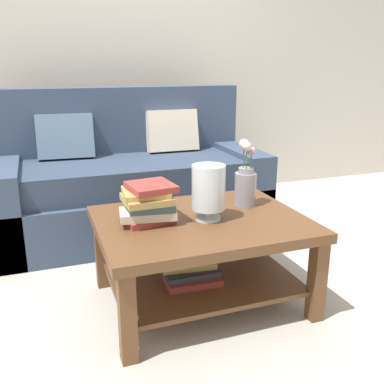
{
  "coord_description": "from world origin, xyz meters",
  "views": [
    {
      "loc": [
        -0.75,
        -2.29,
        1.23
      ],
      "look_at": [
        0.0,
        -0.22,
        0.57
      ],
      "focal_mm": 40.33,
      "sensor_mm": 36.0,
      "label": 1
    }
  ],
  "objects_px": {
    "flower_pitcher": "(246,183)",
    "glass_hurricane_vase": "(208,189)",
    "book_stack_main": "(149,203)",
    "couch": "(130,183)",
    "coffee_table": "(201,244)"
  },
  "relations": [
    {
      "from": "flower_pitcher",
      "to": "book_stack_main",
      "type": "bearing_deg",
      "value": -172.08
    },
    {
      "from": "book_stack_main",
      "to": "glass_hurricane_vase",
      "type": "bearing_deg",
      "value": -11.74
    },
    {
      "from": "flower_pitcher",
      "to": "couch",
      "type": "bearing_deg",
      "value": 111.8
    },
    {
      "from": "couch",
      "to": "book_stack_main",
      "type": "bearing_deg",
      "value": -97.1
    },
    {
      "from": "couch",
      "to": "book_stack_main",
      "type": "relative_size",
      "value": 6.55
    },
    {
      "from": "couch",
      "to": "glass_hurricane_vase",
      "type": "relative_size",
      "value": 6.8
    },
    {
      "from": "couch",
      "to": "book_stack_main",
      "type": "xyz_separation_m",
      "value": [
        -0.14,
        -1.15,
        0.21
      ]
    },
    {
      "from": "glass_hurricane_vase",
      "to": "flower_pitcher",
      "type": "xyz_separation_m",
      "value": [
        0.28,
        0.14,
        -0.03
      ]
    },
    {
      "from": "couch",
      "to": "glass_hurricane_vase",
      "type": "xyz_separation_m",
      "value": [
        0.15,
        -1.21,
        0.27
      ]
    },
    {
      "from": "flower_pitcher",
      "to": "glass_hurricane_vase",
      "type": "bearing_deg",
      "value": -153.22
    },
    {
      "from": "book_stack_main",
      "to": "flower_pitcher",
      "type": "height_order",
      "value": "flower_pitcher"
    },
    {
      "from": "coffee_table",
      "to": "glass_hurricane_vase",
      "type": "xyz_separation_m",
      "value": [
        0.03,
        -0.02,
        0.3
      ]
    },
    {
      "from": "coffee_table",
      "to": "book_stack_main",
      "type": "bearing_deg",
      "value": 170.84
    },
    {
      "from": "glass_hurricane_vase",
      "to": "flower_pitcher",
      "type": "height_order",
      "value": "flower_pitcher"
    },
    {
      "from": "glass_hurricane_vase",
      "to": "flower_pitcher",
      "type": "relative_size",
      "value": 0.76
    }
  ]
}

